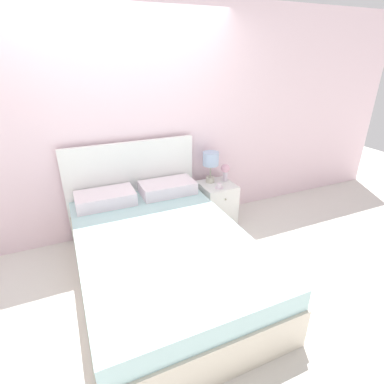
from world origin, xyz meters
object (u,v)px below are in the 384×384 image
nightstand (217,203)px  flower_vase (226,170)px  bed (161,254)px  table_lamp (211,161)px  teacup (219,186)px

nightstand → flower_vase: 0.44m
bed → nightstand: bed is taller
bed → table_lamp: (0.98, 0.88, 0.52)m
bed → table_lamp: size_ratio=5.52×
nightstand → teacup: (-0.04, -0.12, 0.29)m
bed → teacup: bearing=34.0°
bed → teacup: 1.22m
nightstand → table_lamp: (-0.05, 0.10, 0.55)m
nightstand → teacup: 0.32m
nightstand → flower_vase: bearing=21.5°
bed → table_lamp: 1.41m
nightstand → flower_vase: size_ratio=2.33×
table_lamp → bed: bearing=-137.9°
bed → table_lamp: bed is taller
nightstand → table_lamp: size_ratio=1.34×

